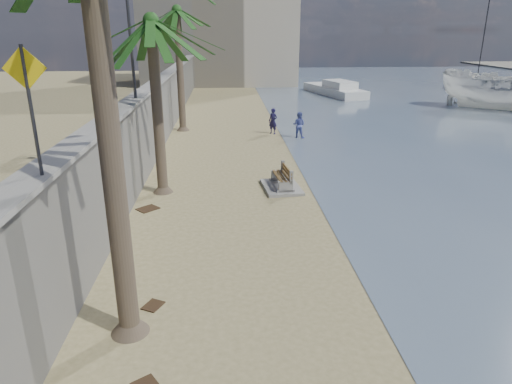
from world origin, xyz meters
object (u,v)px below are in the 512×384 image
sailboat_west (476,86)px  yacht_far (334,91)px  person_b (299,124)px  bench_far (282,180)px  boat_cruiser (506,87)px  palm_mid (151,23)px  palm_back (177,12)px  person_a (273,119)px

sailboat_west → yacht_far: bearing=-166.8°
person_b → bench_far: bearing=102.3°
person_b → boat_cruiser: boat_cruiser is taller
bench_far → palm_mid: size_ratio=0.30×
palm_back → person_b: bearing=-20.1°
bench_far → yacht_far: bearing=72.9°
person_a → bench_far: bearing=-56.0°
person_b → boat_cruiser: (18.45, 9.10, 0.97)m
yacht_far → sailboat_west: sailboat_west is taller
palm_back → sailboat_west: bearing=33.8°
person_a → person_b: size_ratio=1.05×
bench_far → palm_back: size_ratio=0.27×
boat_cruiser → sailboat_west: bearing=16.4°
person_b → yacht_far: 20.59m
bench_far → sailboat_west: (26.09, 32.90, -0.08)m
palm_back → person_a: (5.80, -1.41, -6.35)m
yacht_far → sailboat_west: bearing=-91.2°
person_a → yacht_far: person_a is taller
person_a → person_b: person_a is taller
palm_back → boat_cruiser: 27.06m
boat_cruiser → bench_far: bearing=169.0°
palm_back → sailboat_west: (31.16, 20.86, -6.96)m
palm_mid → sailboat_west: 45.69m
yacht_far → sailboat_west: (17.21, 4.05, -0.03)m
bench_far → palm_mid: palm_mid is taller
palm_mid → palm_back: size_ratio=0.90×
sailboat_west → boat_cruiser: bearing=-110.7°
bench_far → palm_back: (-5.07, 12.04, 6.89)m
person_b → palm_mid: bearing=78.8°
boat_cruiser → palm_back: bearing=141.2°
palm_mid → boat_cruiser: palm_mid is taller
palm_mid → palm_back: (-0.20, 12.17, 0.80)m
person_b → boat_cruiser: bearing=-128.4°
yacht_far → sailboat_west: size_ratio=0.97×
person_b → yacht_far: size_ratio=0.19×
sailboat_west → palm_mid: bearing=-133.1°
boat_cruiser → yacht_far: bearing=85.8°
palm_mid → person_a: bearing=62.5°
bench_far → yacht_far: size_ratio=0.24×
palm_back → sailboat_west: size_ratio=0.85×
palm_back → yacht_far: 22.92m
person_a → boat_cruiser: bearing=59.5°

